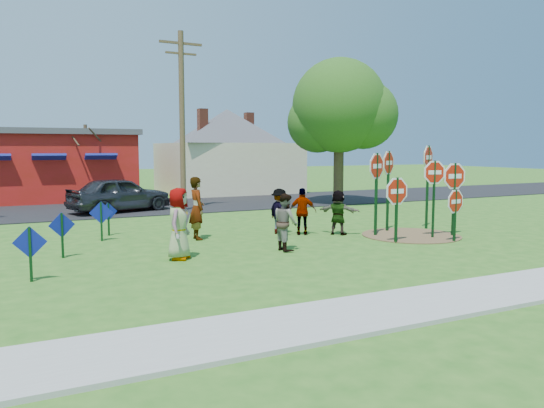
{
  "coord_description": "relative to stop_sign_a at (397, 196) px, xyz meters",
  "views": [
    {
      "loc": [
        -7.25,
        -14.45,
        2.87
      ],
      "look_at": [
        0.32,
        0.9,
        1.07
      ],
      "focal_mm": 35.0,
      "sensor_mm": 36.0,
      "label": 1
    }
  ],
  "objects": [
    {
      "name": "person_e",
      "position": [
        -1.8,
        2.57,
        -0.65
      ],
      "size": [
        0.99,
        0.77,
        1.57
      ],
      "primitive_type": "imported",
      "rotation": [
        0.0,
        0.0,
        2.65
      ],
      "color": "#3F2C4E",
      "rests_on": "ground"
    },
    {
      "name": "blue_diamond_b",
      "position": [
        -9.3,
        2.1,
        -0.7
      ],
      "size": [
        0.67,
        0.12,
        1.21
      ],
      "rotation": [
        0.0,
        0.0,
        0.15
      ],
      "color": "#0E3516",
      "rests_on": "ground"
    },
    {
      "name": "red_building",
      "position": [
        -8.68,
        19.83,
        0.53
      ],
      "size": [
        9.4,
        7.69,
        3.9
      ],
      "color": "#9B1B0F",
      "rests_on": "ground"
    },
    {
      "name": "dirt_patch",
      "position": [
        1.32,
        0.83,
        -1.42
      ],
      "size": [
        3.2,
        3.2,
        0.03
      ],
      "primitive_type": "cylinder",
      "color": "brown",
      "rests_on": "ground"
    },
    {
      "name": "sidewalk",
      "position": [
        -3.18,
        -5.37,
        -1.4
      ],
      "size": [
        22.0,
        1.8,
        0.08
      ],
      "primitive_type": "cube",
      "color": "#9E9E99",
      "rests_on": "ground"
    },
    {
      "name": "stop_sign_c",
      "position": [
        1.63,
        0.17,
        0.4
      ],
      "size": [
        1.0,
        0.23,
        2.62
      ],
      "rotation": [
        0.0,
        0.0,
        -0.21
      ],
      "color": "#0E3516",
      "rests_on": "ground"
    },
    {
      "name": "stop_sign_e",
      "position": [
        1.72,
        -0.67,
        -0.29
      ],
      "size": [
        1.0,
        0.19,
        1.76
      ],
      "rotation": [
        0.0,
        0.0,
        0.17
      ],
      "color": "#0E3516",
      "rests_on": "ground"
    },
    {
      "name": "stop_sign_f",
      "position": [
        2.5,
        0.17,
        0.36
      ],
      "size": [
        1.17,
        0.11,
        2.56
      ],
      "rotation": [
        0.0,
        0.0,
        -0.08
      ],
      "color": "#0E3516",
      "rests_on": "ground"
    },
    {
      "name": "stop_sign_b",
      "position": [
        1.2,
        1.93,
        0.69
      ],
      "size": [
        1.01,
        0.53,
        2.94
      ],
      "rotation": [
        0.0,
        0.0,
        0.48
      ],
      "color": "#0E3516",
      "rests_on": "ground"
    },
    {
      "name": "blue_diamond_c",
      "position": [
        -7.98,
        4.31,
        -0.68
      ],
      "size": [
        0.7,
        0.18,
        1.24
      ],
      "rotation": [
        0.0,
        0.0,
        -0.23
      ],
      "color": "#0E3516",
      "rests_on": "ground"
    },
    {
      "name": "blue_diamond_a",
      "position": [
        -10.14,
        -0.26,
        -0.7
      ],
      "size": [
        0.7,
        0.12,
        1.21
      ],
      "rotation": [
        0.0,
        0.0,
        -0.14
      ],
      "color": "#0E3516",
      "rests_on": "ground"
    },
    {
      "name": "stop_sign_g",
      "position": [
        0.26,
        1.35,
        0.57
      ],
      "size": [
        1.1,
        0.46,
        2.88
      ],
      "rotation": [
        0.0,
        0.0,
        0.39
      ],
      "color": "#0E3516",
      "rests_on": "ground"
    },
    {
      "name": "suv",
      "position": [
        -6.08,
        11.67,
        -0.62
      ],
      "size": [
        4.92,
        3.13,
        1.56
      ],
      "primitive_type": "imported",
      "rotation": [
        0.0,
        0.0,
        1.88
      ],
      "color": "#2B2B2F",
      "rests_on": "road"
    },
    {
      "name": "person_a",
      "position": [
        -6.61,
        0.59,
        -0.5
      ],
      "size": [
        1.0,
        1.09,
        1.86
      ],
      "primitive_type": "imported",
      "rotation": [
        0.0,
        0.0,
        0.97
      ],
      "color": "#425D92",
      "rests_on": "ground"
    },
    {
      "name": "person_c",
      "position": [
        -3.57,
        0.44,
        -0.63
      ],
      "size": [
        0.62,
        0.79,
        1.62
      ],
      "primitive_type": "imported",
      "rotation": [
        0.0,
        0.0,
        1.56
      ],
      "color": "#964B36",
      "rests_on": "ground"
    },
    {
      "name": "stop_sign_d",
      "position": [
        2.88,
        1.82,
        0.84
      ],
      "size": [
        1.04,
        0.55,
        3.13
      ],
      "rotation": [
        0.0,
        0.0,
        0.48
      ],
      "color": "#0E3516",
      "rests_on": "ground"
    },
    {
      "name": "ground",
      "position": [
        -3.18,
        1.83,
        -1.44
      ],
      "size": [
        120.0,
        120.0,
        0.0
      ],
      "primitive_type": "plane",
      "color": "#29611B",
      "rests_on": "ground"
    },
    {
      "name": "leafy_tree",
      "position": [
        4.66,
        10.07,
        3.31
      ],
      "size": [
        5.19,
        4.74,
        7.38
      ],
      "color": "#382819",
      "rests_on": "ground"
    },
    {
      "name": "utility_pole",
      "position": [
        -3.34,
        10.97,
        2.82
      ],
      "size": [
        1.98,
        0.25,
        8.09
      ],
      "rotation": [
        0.0,
        0.0,
        0.04
      ],
      "color": "#4C3823",
      "rests_on": "ground"
    },
    {
      "name": "blue_diamond_d",
      "position": [
        -7.61,
        5.28,
        -0.77
      ],
      "size": [
        0.6,
        0.16,
        1.1
      ],
      "rotation": [
        0.0,
        0.0,
        0.24
      ],
      "color": "#0E3516",
      "rests_on": "ground"
    },
    {
      "name": "bare_tree_east",
      "position": [
        -6.87,
        16.47,
        1.22
      ],
      "size": [
        1.8,
        1.8,
        4.1
      ],
      "color": "#382819",
      "rests_on": "ground"
    },
    {
      "name": "person_b",
      "position": [
        -5.23,
        3.28,
        -0.45
      ],
      "size": [
        0.49,
        0.74,
        1.98
      ],
      "primitive_type": "imported",
      "rotation": [
        0.0,
        0.0,
        1.54
      ],
      "color": "#1E6E69",
      "rests_on": "ground"
    },
    {
      "name": "stop_sign_a",
      "position": [
        0.0,
        0.0,
        0.0
      ],
      "size": [
        1.14,
        0.08,
        2.15
      ],
      "rotation": [
        0.0,
        0.0,
        0.04
      ],
      "color": "#0E3516",
      "rests_on": "ground"
    },
    {
      "name": "person_d",
      "position": [
        -2.41,
        3.07,
        -0.67
      ],
      "size": [
        0.67,
        1.04,
        1.53
      ],
      "primitive_type": "imported",
      "rotation": [
        0.0,
        0.0,
        1.67
      ],
      "color": "#323237",
      "rests_on": "ground"
    },
    {
      "name": "person_f",
      "position": [
        -0.71,
        2.1,
        -0.69
      ],
      "size": [
        1.22,
        1.35,
        1.49
      ],
      "primitive_type": "imported",
      "rotation": [
        0.0,
        0.0,
        2.25
      ],
      "color": "#24552B",
      "rests_on": "ground"
    },
    {
      "name": "road",
      "position": [
        -3.18,
        13.33,
        -1.42
      ],
      "size": [
        120.0,
        7.5,
        0.04
      ],
      "primitive_type": "cube",
      "color": "black",
      "rests_on": "ground"
    },
    {
      "name": "cream_house",
      "position": [
        2.32,
        19.83,
        1.49
      ],
      "size": [
        9.4,
        9.4,
        6.5
      ],
      "color": "beige",
      "rests_on": "ground"
    }
  ]
}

